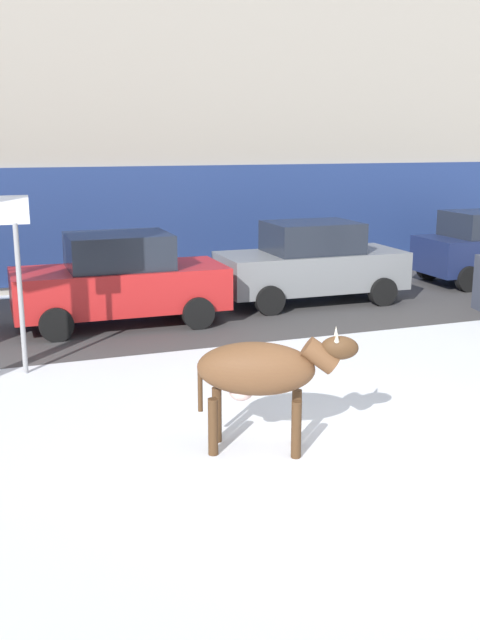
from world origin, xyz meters
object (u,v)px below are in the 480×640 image
Objects in this scene: cow_brown at (262,371)px; car_grey_sedan at (311,263)px; street_sign at (18,270)px; car_red_sedan at (120,280)px.

cow_brown is 0.45× the size of car_grey_sedan.
car_grey_sedan is 1.50× the size of street_sign.
car_red_sedan is 1.00× the size of car_grey_sedan.
street_sign is at bearing 120.70° from cow_brown.
street_sign reaches higher than car_red_sedan.
car_grey_sedan is 7.34m from street_sign.
cow_brown is 0.67× the size of street_sign.
cow_brown is at bearing -59.30° from street_sign.
cow_brown is at bearing -87.05° from car_red_sedan.
cow_brown is 6.72m from car_red_sedan.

